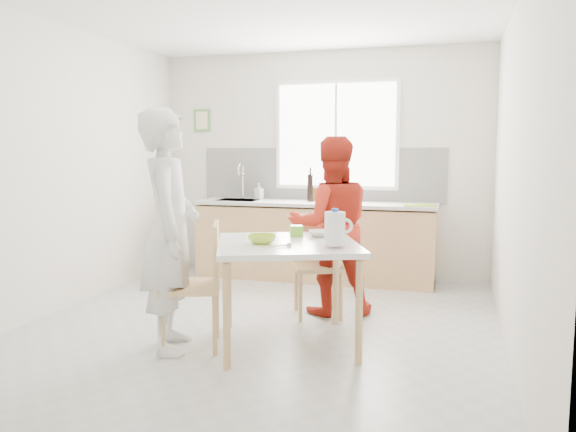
# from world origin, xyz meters

# --- Properties ---
(ground) EXTENTS (4.50, 4.50, 0.00)m
(ground) POSITION_xyz_m (0.00, 0.00, 0.00)
(ground) COLOR #B7B7B2
(ground) RESTS_ON ground
(room_shell) EXTENTS (4.50, 4.50, 4.50)m
(room_shell) POSITION_xyz_m (0.00, 0.00, 1.64)
(room_shell) COLOR silver
(room_shell) RESTS_ON ground
(window) EXTENTS (1.50, 0.06, 1.30)m
(window) POSITION_xyz_m (0.20, 2.23, 1.70)
(window) COLOR white
(window) RESTS_ON room_shell
(backsplash) EXTENTS (3.00, 0.02, 0.65)m
(backsplash) POSITION_xyz_m (0.00, 2.24, 1.23)
(backsplash) COLOR white
(backsplash) RESTS_ON room_shell
(picture_frame) EXTENTS (0.22, 0.03, 0.28)m
(picture_frame) POSITION_xyz_m (-1.55, 2.23, 1.90)
(picture_frame) COLOR #529744
(picture_frame) RESTS_ON room_shell
(kitchen_counter) EXTENTS (2.84, 0.64, 1.37)m
(kitchen_counter) POSITION_xyz_m (-0.00, 1.95, 0.42)
(kitchen_counter) COLOR #DAB275
(kitchen_counter) RESTS_ON ground
(dining_table) EXTENTS (1.38, 1.38, 0.82)m
(dining_table) POSITION_xyz_m (0.35, -0.31, 0.73)
(dining_table) COLOR white
(dining_table) RESTS_ON ground
(chair_left) EXTENTS (0.58, 0.58, 0.97)m
(chair_left) POSITION_xyz_m (-0.28, -0.57, 0.53)
(chair_left) COLOR #DAB275
(chair_left) RESTS_ON ground
(chair_far) EXTENTS (0.55, 0.55, 0.92)m
(chair_far) POSITION_xyz_m (0.37, 0.58, 0.51)
(chair_far) COLOR #DAB275
(chair_far) RESTS_ON ground
(person_white) EXTENTS (0.66, 0.78, 1.83)m
(person_white) POSITION_xyz_m (-0.48, -0.65, 0.92)
(person_white) COLOR silver
(person_white) RESTS_ON ground
(person_red) EXTENTS (0.97, 0.88, 1.65)m
(person_red) POSITION_xyz_m (0.49, 0.64, 0.82)
(person_red) COLOR red
(person_red) RESTS_ON ground
(bowl_green) EXTENTS (0.28, 0.28, 0.07)m
(bowl_green) POSITION_xyz_m (0.18, -0.44, 0.85)
(bowl_green) COLOR #A9D731
(bowl_green) RESTS_ON dining_table
(bowl_white) EXTENTS (0.26, 0.26, 0.05)m
(bowl_white) POSITION_xyz_m (0.53, 0.03, 0.84)
(bowl_white) COLOR silver
(bowl_white) RESTS_ON dining_table
(milk_jug) EXTENTS (0.21, 0.15, 0.27)m
(milk_jug) POSITION_xyz_m (0.75, -0.46, 0.96)
(milk_jug) COLOR white
(milk_jug) RESTS_ON dining_table
(green_box) EXTENTS (0.13, 0.13, 0.09)m
(green_box) POSITION_xyz_m (0.34, -0.02, 0.86)
(green_box) COLOR #6FB92A
(green_box) RESTS_ON dining_table
(spoon) EXTENTS (0.13, 0.12, 0.01)m
(spoon) POSITION_xyz_m (0.35, -0.55, 0.83)
(spoon) COLOR #A5A5AA
(spoon) RESTS_ON dining_table
(cutting_board) EXTENTS (0.39, 0.30, 0.01)m
(cutting_board) POSITION_xyz_m (1.21, 1.82, 0.93)
(cutting_board) COLOR #8DB72A
(cutting_board) RESTS_ON kitchen_counter
(wine_bottle_a) EXTENTS (0.07, 0.07, 0.32)m
(wine_bottle_a) POSITION_xyz_m (-0.05, 1.98, 1.08)
(wine_bottle_a) COLOR black
(wine_bottle_a) RESTS_ON kitchen_counter
(wine_bottle_b) EXTENTS (0.07, 0.07, 0.30)m
(wine_bottle_b) POSITION_xyz_m (0.15, 2.01, 1.07)
(wine_bottle_b) COLOR black
(wine_bottle_b) RESTS_ON kitchen_counter
(jar_amber) EXTENTS (0.06, 0.06, 0.16)m
(jar_amber) POSITION_xyz_m (-0.01, 2.06, 1.00)
(jar_amber) COLOR #92571F
(jar_amber) RESTS_ON kitchen_counter
(soap_bottle) EXTENTS (0.11, 0.11, 0.20)m
(soap_bottle) POSITION_xyz_m (-0.73, 2.09, 1.02)
(soap_bottle) COLOR #999999
(soap_bottle) RESTS_ON kitchen_counter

